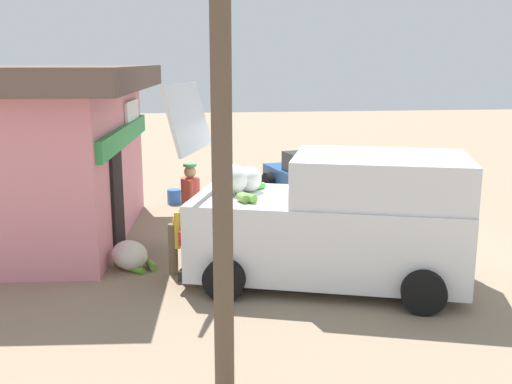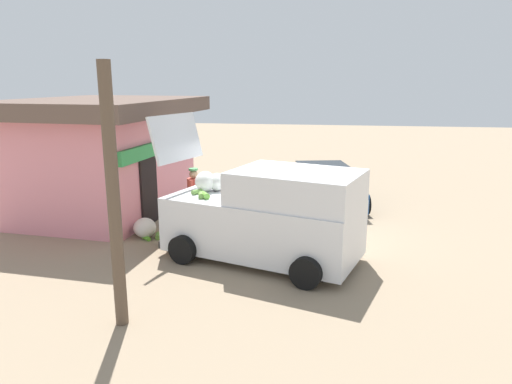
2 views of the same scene
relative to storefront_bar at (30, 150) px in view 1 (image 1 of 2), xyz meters
The scene contains 9 objects.
ground_plane 5.40m from the storefront_bar, 102.37° to the right, with size 60.00×60.00×0.00m, color gray.
storefront_bar is the anchor object (origin of this frame).
delivery_van 6.15m from the storefront_bar, 120.92° to the right, with size 3.18×4.75×3.08m.
parked_sedan 6.73m from the storefront_bar, 72.72° to the right, with size 4.33×2.79×1.21m.
vendor_standing 3.38m from the storefront_bar, 112.57° to the right, with size 0.57×0.34×1.62m.
customer_bending 4.04m from the storefront_bar, 131.90° to the right, with size 0.83×0.66×1.34m.
unloaded_banana_pile 3.26m from the storefront_bar, 136.66° to the right, with size 0.91×0.89×0.48m.
paint_bucket 4.01m from the storefront_bar, 46.67° to the right, with size 0.33×0.33×0.35m, color blue.
utility_pole 7.05m from the storefront_bar, 152.54° to the right, with size 0.20×0.20×4.12m, color brown.
Camera 1 is at (-10.72, 2.13, 3.40)m, focal length 41.99 mm.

